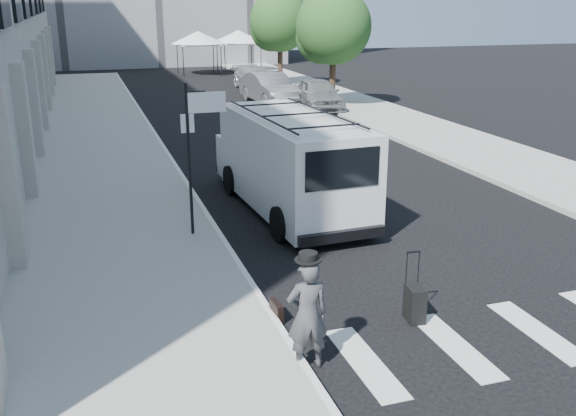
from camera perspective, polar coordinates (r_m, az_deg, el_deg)
ground at (r=13.09m, az=5.40°, el=-6.26°), size 120.00×120.00×0.00m
sidewalk_left at (r=27.45m, az=-16.52°, el=6.14°), size 4.50×48.00×0.15m
sidewalk_right at (r=34.29m, az=6.12°, el=9.01°), size 4.00×56.00×0.15m
sign_pole at (r=14.60m, az=-7.99°, el=7.13°), size 1.03×0.07×3.50m
tree_near at (r=33.47m, az=3.80°, el=15.56°), size 3.80×3.83×6.03m
tree_far at (r=41.96m, az=-0.92°, el=16.08°), size 3.80×3.83×6.03m
tent_left at (r=49.79m, az=-8.00°, el=14.76°), size 4.00×4.00×3.20m
tent_right at (r=50.94m, az=-4.44°, el=14.94°), size 4.00×4.00×3.20m
businessman at (r=9.71m, az=1.74°, el=-9.48°), size 0.67×0.46×1.76m
briefcase at (r=11.38m, az=-1.03°, el=-9.14°), size 0.14×0.45×0.34m
suitcase at (r=11.50m, az=11.20°, el=-8.33°), size 0.33×0.47×1.23m
cargo_van at (r=16.96m, az=0.10°, el=4.14°), size 2.67×6.86×2.52m
parked_car_a at (r=33.31m, az=2.68°, el=10.09°), size 2.34×4.87×1.61m
parked_car_b at (r=35.26m, az=-1.67°, el=10.59°), size 2.21×5.17×1.66m
parked_car_c at (r=41.13m, az=-2.96°, el=11.43°), size 2.11×4.84×1.39m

